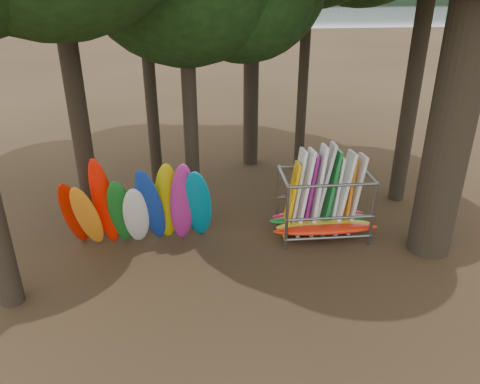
{
  "coord_description": "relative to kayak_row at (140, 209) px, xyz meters",
  "views": [
    {
      "loc": [
        -1.78,
        -11.06,
        7.31
      ],
      "look_at": [
        -0.53,
        1.5,
        1.4
      ],
      "focal_mm": 35.0,
      "sensor_mm": 36.0,
      "label": 1
    }
  ],
  "objects": [
    {
      "name": "lake",
      "position": [
        3.42,
        59.2,
        -1.35
      ],
      "size": [
        160.0,
        160.0,
        0.0
      ],
      "primitive_type": "plane",
      "color": "gray",
      "rests_on": "ground"
    },
    {
      "name": "ground",
      "position": [
        3.42,
        -0.8,
        -1.35
      ],
      "size": [
        120.0,
        120.0,
        0.0
      ],
      "primitive_type": "plane",
      "color": "#47331E",
      "rests_on": "ground"
    },
    {
      "name": "storage_rack",
      "position": [
        5.37,
        0.41,
        -0.38
      ],
      "size": [
        3.19,
        1.5,
        2.88
      ],
      "color": "slate",
      "rests_on": "ground"
    },
    {
      "name": "kayak_row",
      "position": [
        0.0,
        0.0,
        0.0
      ],
      "size": [
        4.26,
        1.94,
        3.14
      ],
      "color": "red",
      "rests_on": "ground"
    }
  ]
}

